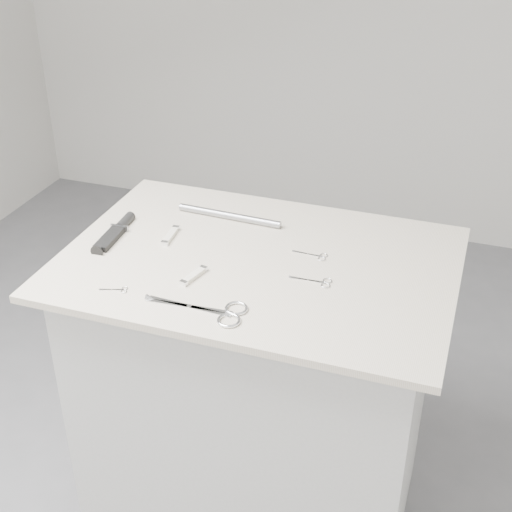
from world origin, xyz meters
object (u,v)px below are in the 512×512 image
(pocket_knife_b, at_px, (194,276))
(tiny_scissors, at_px, (118,290))
(embroidery_scissors_a, at_px, (318,282))
(sheathed_knife, at_px, (117,231))
(large_shears, at_px, (217,312))
(pocket_knife_a, at_px, (170,235))
(embroidery_scissors_b, at_px, (315,256))
(metal_rail, at_px, (229,216))
(plinth, at_px, (258,399))

(pocket_knife_b, bearing_deg, tiny_scissors, 140.83)
(embroidery_scissors_a, relative_size, sheathed_knife, 0.52)
(large_shears, relative_size, pocket_knife_a, 2.35)
(pocket_knife_a, distance_m, pocket_knife_b, 0.22)
(embroidery_scissors_a, relative_size, tiny_scissors, 1.54)
(embroidery_scissors_b, distance_m, metal_rail, 0.31)
(embroidery_scissors_b, xyz_separation_m, metal_rail, (-0.28, 0.12, 0.01))
(embroidery_scissors_a, height_order, metal_rail, metal_rail)
(sheathed_knife, relative_size, pocket_knife_a, 1.98)
(embroidery_scissors_b, distance_m, pocket_knife_b, 0.32)
(large_shears, xyz_separation_m, embroidery_scissors_b, (0.15, 0.32, -0.00))
(plinth, distance_m, tiny_scissors, 0.60)
(pocket_knife_b, bearing_deg, large_shears, -123.80)
(tiny_scissors, xyz_separation_m, pocket_knife_a, (0.01, 0.28, 0.00))
(pocket_knife_a, bearing_deg, embroidery_scissors_a, -106.61)
(pocket_knife_b, bearing_deg, plinth, -28.07)
(metal_rail, bearing_deg, tiny_scissors, -105.65)
(pocket_knife_a, distance_m, metal_rail, 0.19)
(plinth, height_order, tiny_scissors, tiny_scissors)
(sheathed_knife, xyz_separation_m, pocket_knife_b, (0.29, -0.14, -0.00))
(metal_rail, bearing_deg, embroidery_scissors_a, -36.87)
(embroidery_scissors_a, bearing_deg, tiny_scissors, -158.54)
(embroidery_scissors_b, bearing_deg, large_shears, -111.88)
(pocket_knife_a, height_order, metal_rail, metal_rail)
(sheathed_knife, relative_size, metal_rail, 0.65)
(pocket_knife_b, bearing_deg, embroidery_scissors_b, -38.02)
(sheathed_knife, distance_m, pocket_knife_b, 0.32)
(plinth, bearing_deg, metal_rail, 128.77)
(sheathed_knife, bearing_deg, pocket_knife_a, -82.92)
(embroidery_scissors_a, xyz_separation_m, embroidery_scissors_b, (-0.04, 0.12, -0.00))
(plinth, bearing_deg, pocket_knife_a, 172.57)
(large_shears, relative_size, embroidery_scissors_b, 2.59)
(sheathed_knife, bearing_deg, embroidery_scissors_b, -87.32)
(embroidery_scissors_b, relative_size, tiny_scissors, 1.35)
(pocket_knife_b, bearing_deg, sheathed_knife, 78.15)
(metal_rail, bearing_deg, sheathed_knife, -145.31)
(embroidery_scissors_a, relative_size, metal_rail, 0.34)
(plinth, relative_size, embroidery_scissors_a, 8.63)
(plinth, bearing_deg, large_shears, -92.67)
(sheathed_knife, distance_m, pocket_knife_a, 0.15)
(plinth, distance_m, pocket_knife_b, 0.51)
(embroidery_scissors_a, height_order, sheathed_knife, sheathed_knife)
(embroidery_scissors_a, xyz_separation_m, sheathed_knife, (-0.58, 0.06, 0.01))
(tiny_scissors, height_order, sheathed_knife, sheathed_knife)
(embroidery_scissors_b, bearing_deg, pocket_knife_b, -139.42)
(sheathed_knife, bearing_deg, metal_rail, -58.72)
(sheathed_knife, distance_m, metal_rail, 0.31)
(large_shears, bearing_deg, tiny_scissors, 177.49)
(plinth, xyz_separation_m, metal_rail, (-0.15, 0.19, 0.48))
(pocket_knife_a, bearing_deg, metal_rail, -41.33)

